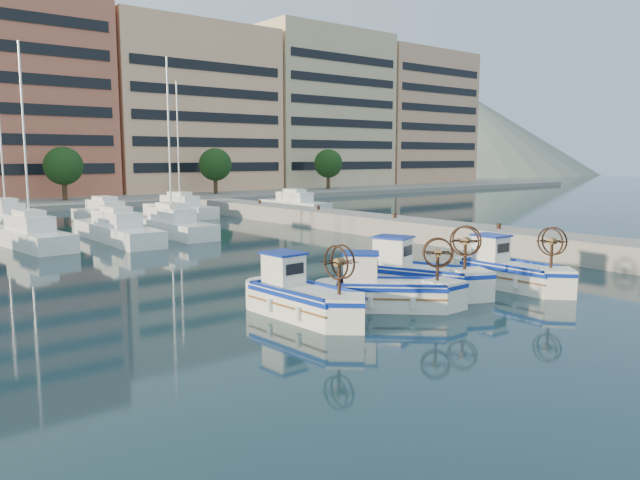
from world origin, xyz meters
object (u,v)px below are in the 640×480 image
(fishing_boat_a, at_px, (302,296))
(fishing_boat_b, at_px, (387,289))
(fishing_boat_c, at_px, (417,274))
(fishing_boat_d, at_px, (510,270))

(fishing_boat_a, bearing_deg, fishing_boat_b, -19.63)
(fishing_boat_a, relative_size, fishing_boat_c, 0.93)
(fishing_boat_b, relative_size, fishing_boat_d, 0.92)
(fishing_boat_a, height_order, fishing_boat_c, fishing_boat_c)
(fishing_boat_b, xyz_separation_m, fishing_boat_d, (6.24, -0.61, 0.03))
(fishing_boat_d, bearing_deg, fishing_boat_b, 175.32)
(fishing_boat_c, relative_size, fishing_boat_d, 1.08)
(fishing_boat_a, distance_m, fishing_boat_c, 5.55)
(fishing_boat_c, bearing_deg, fishing_boat_a, 160.24)
(fishing_boat_a, distance_m, fishing_boat_b, 3.10)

